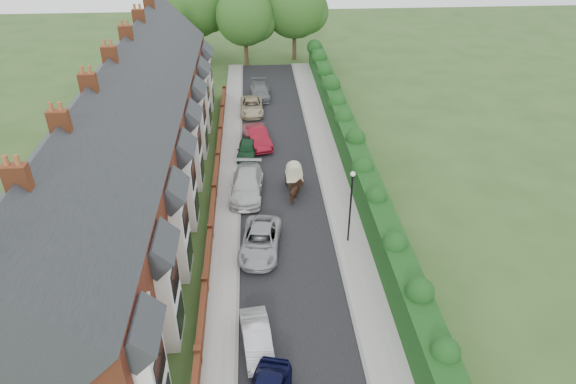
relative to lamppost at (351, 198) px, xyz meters
name	(u,v)px	position (x,y,z in m)	size (l,w,h in m)	color
ground	(300,287)	(-3.40, -4.00, -3.30)	(140.00, 140.00, 0.00)	#2D4C1E
road	(281,187)	(-3.90, 7.00, -3.29)	(6.00, 58.00, 0.02)	black
pavement_hedge_side	(335,185)	(0.20, 7.00, -3.24)	(2.20, 58.00, 0.12)	gray
pavement_house_side	(229,188)	(-7.75, 7.00, -3.24)	(1.70, 58.00, 0.12)	gray
kerb_hedge_side	(321,185)	(-0.85, 7.00, -3.23)	(0.18, 58.00, 0.13)	gray
kerb_house_side	(240,188)	(-6.95, 7.00, -3.23)	(0.18, 58.00, 0.13)	gray
hedge	(360,166)	(2.00, 7.00, -1.70)	(2.10, 58.00, 2.85)	black
terrace_row	(128,144)	(-14.27, 5.98, 1.18)	(9.05, 40.50, 11.50)	brown
garden_wall_row	(215,191)	(-8.75, 6.00, -2.84)	(0.35, 40.35, 1.10)	brown
lamppost	(351,198)	(0.00, 0.00, 0.00)	(0.32, 0.32, 5.16)	black
tree_far_left	(248,17)	(-6.05, 36.08, 2.41)	(7.14, 6.80, 9.29)	#332316
tree_far_right	(298,8)	(-0.01, 38.08, 3.02)	(7.98, 7.60, 10.31)	#332316
tree_far_back	(198,5)	(-11.99, 39.08, 3.32)	(8.40, 8.00, 10.82)	#332316
car_silver_a	(257,338)	(-5.94, -8.20, -2.66)	(1.35, 3.86, 1.27)	#B4B4B9
car_silver_b	(260,241)	(-5.58, -0.46, -2.59)	(2.35, 5.09, 1.41)	#9C9FA3
car_white	(247,185)	(-6.40, 6.18, -2.49)	(2.26, 5.55, 1.61)	#BBBBBB
car_green	(247,149)	(-6.38, 12.20, -2.65)	(1.53, 3.80, 1.30)	#0F341A
car_red	(257,137)	(-5.50, 14.20, -2.53)	(1.62, 4.66, 1.53)	maroon
car_beige	(252,106)	(-5.91, 21.32, -2.63)	(2.21, 4.78, 1.33)	tan
car_grey	(260,91)	(-5.00, 25.40, -2.59)	(1.97, 4.85, 1.41)	slate
horse	(296,192)	(-2.90, 5.02, -2.57)	(0.78, 1.72, 1.45)	#422518
horse_cart	(294,174)	(-2.90, 6.87, -2.14)	(1.27, 2.80, 2.02)	black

